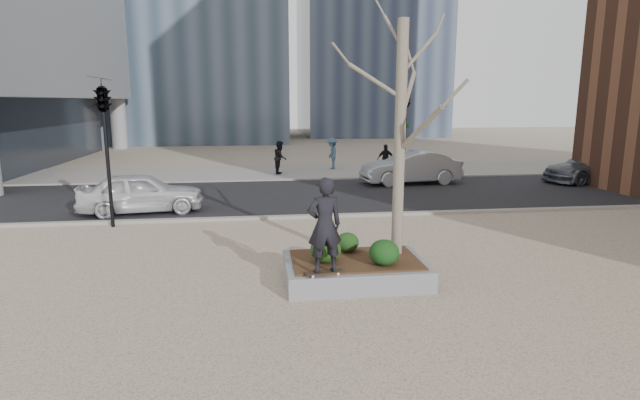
{
  "coord_description": "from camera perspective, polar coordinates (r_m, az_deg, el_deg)",
  "views": [
    {
      "loc": [
        -1.07,
        -10.08,
        3.82
      ],
      "look_at": [
        0.5,
        2.0,
        1.4
      ],
      "focal_mm": 28.0,
      "sensor_mm": 36.0,
      "label": 1
    }
  ],
  "objects": [
    {
      "name": "traffic_light_far",
      "position": [
        25.87,
        9.71,
        7.6
      ],
      "size": [
        0.6,
        2.48,
        4.5
      ],
      "primitive_type": null,
      "color": "black",
      "rests_on": "ground"
    },
    {
      "name": "pedestrian_a",
      "position": [
        26.53,
        -4.57,
        4.87
      ],
      "size": [
        0.79,
        0.94,
        1.74
      ],
      "primitive_type": "imported",
      "rotation": [
        0.0,
        0.0,
        1.41
      ],
      "color": "black",
      "rests_on": "far_sidewalk"
    },
    {
      "name": "police_car",
      "position": [
        18.27,
        -19.75,
        0.81
      ],
      "size": [
        4.32,
        2.22,
        1.41
      ],
      "primitive_type": "imported",
      "rotation": [
        0.0,
        0.0,
        1.71
      ],
      "color": "silver",
      "rests_on": "street"
    },
    {
      "name": "skateboard",
      "position": [
        9.93,
        0.51,
        -8.39
      ],
      "size": [
        0.8,
        0.33,
        0.08
      ],
      "primitive_type": null,
      "rotation": [
        0.0,
        0.0,
        0.18
      ],
      "color": "black",
      "rests_on": "planter"
    },
    {
      "name": "ground",
      "position": [
        10.84,
        -1.27,
        -9.41
      ],
      "size": [
        120.0,
        120.0,
        0.0
      ],
      "primitive_type": "plane",
      "color": "tan",
      "rests_on": "ground"
    },
    {
      "name": "shrub_right",
      "position": [
        10.42,
        7.35,
        -5.96
      ],
      "size": [
        0.63,
        0.63,
        0.53
      ],
      "primitive_type": "ellipsoid",
      "color": "#123B14",
      "rests_on": "planter_mulch"
    },
    {
      "name": "pedestrian_b",
      "position": [
        28.3,
        1.39,
        5.33
      ],
      "size": [
        0.71,
        1.17,
        1.76
      ],
      "primitive_type": "imported",
      "rotation": [
        0.0,
        0.0,
        4.76
      ],
      "color": "#3F5771",
      "rests_on": "far_sidewalk"
    },
    {
      "name": "shrub_middle",
      "position": [
        11.26,
        3.15,
        -4.83
      ],
      "size": [
        0.51,
        0.51,
        0.44
      ],
      "primitive_type": "ellipsoid",
      "color": "black",
      "rests_on": "planter_mulch"
    },
    {
      "name": "shrub_left",
      "position": [
        10.48,
        0.65,
        -5.7
      ],
      "size": [
        0.66,
        0.66,
        0.56
      ],
      "primitive_type": "ellipsoid",
      "color": "black",
      "rests_on": "planter_mulch"
    },
    {
      "name": "planter",
      "position": [
        10.91,
        4.0,
        -8.05
      ],
      "size": [
        3.0,
        2.0,
        0.45
      ],
      "primitive_type": "cube",
      "color": "gray",
      "rests_on": "ground"
    },
    {
      "name": "far_sidewalk",
      "position": [
        27.37,
        -5.1,
        3.2
      ],
      "size": [
        60.0,
        6.0,
        0.02
      ],
      "primitive_type": "cube",
      "color": "gray",
      "rests_on": "ground"
    },
    {
      "name": "skateboarder",
      "position": [
        9.64,
        0.52,
        -2.9
      ],
      "size": [
        0.75,
        0.55,
        1.88
      ],
      "primitive_type": "imported",
      "rotation": [
        0.0,
        0.0,
        3.29
      ],
      "color": "black",
      "rests_on": "skateboard"
    },
    {
      "name": "car_silver",
      "position": [
        23.67,
        10.33,
        3.67
      ],
      "size": [
        4.68,
        1.94,
        1.51
      ],
      "primitive_type": "imported",
      "rotation": [
        0.0,
        0.0,
        4.79
      ],
      "color": "#9FA3A7",
      "rests_on": "street"
    },
    {
      "name": "pedestrian_c",
      "position": [
        26.68,
        7.52,
        4.65
      ],
      "size": [
        0.91,
        0.38,
        1.56
      ],
      "primitive_type": "imported",
      "rotation": [
        0.0,
        0.0,
        3.14
      ],
      "color": "black",
      "rests_on": "far_sidewalk"
    },
    {
      "name": "sycamore_tree",
      "position": [
        10.83,
        9.24,
        10.93
      ],
      "size": [
        2.8,
        2.8,
        6.6
      ],
      "primitive_type": null,
      "color": "gray",
      "rests_on": "planter_mulch"
    },
    {
      "name": "traffic_light_near",
      "position": [
        16.37,
        -23.15,
        4.83
      ],
      "size": [
        0.6,
        2.48,
        4.5
      ],
      "primitive_type": null,
      "color": "black",
      "rests_on": "ground"
    },
    {
      "name": "planter_mulch",
      "position": [
        10.83,
        4.02,
        -6.82
      ],
      "size": [
        2.7,
        1.7,
        0.04
      ],
      "primitive_type": "cube",
      "color": "#382314",
      "rests_on": "planter"
    },
    {
      "name": "car_third",
      "position": [
        27.09,
        28.69,
        3.29
      ],
      "size": [
        5.09,
        2.76,
        1.4
      ],
      "primitive_type": "imported",
      "rotation": [
        0.0,
        0.0,
        4.88
      ],
      "color": "#53565E",
      "rests_on": "street"
    },
    {
      "name": "street",
      "position": [
        20.47,
        -4.28,
        0.48
      ],
      "size": [
        60.0,
        8.0,
        0.02
      ],
      "primitive_type": "cube",
      "color": "black",
      "rests_on": "ground"
    }
  ]
}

